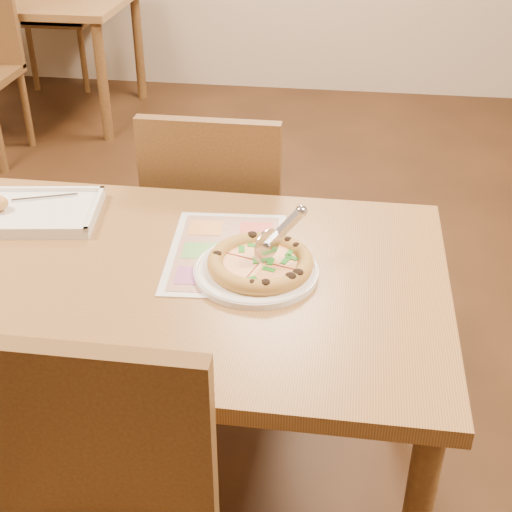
# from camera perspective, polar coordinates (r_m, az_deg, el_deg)

# --- Properties ---
(dining_table) EXTENTS (1.30, 0.85, 0.72)m
(dining_table) POSITION_cam_1_polar(r_m,az_deg,el_deg) (1.72, -6.95, -3.65)
(dining_table) COLOR olive
(dining_table) RESTS_ON ground
(chair_far) EXTENTS (0.42, 0.42, 0.47)m
(chair_far) POSITION_cam_1_polar(r_m,az_deg,el_deg) (2.26, -3.16, 3.71)
(chair_far) COLOR brown
(chair_far) RESTS_ON ground
(bg_table) EXTENTS (1.30, 0.85, 0.72)m
(bg_table) POSITION_cam_1_polar(r_m,az_deg,el_deg) (4.71, -18.25, 18.15)
(bg_table) COLOR olive
(bg_table) RESTS_ON ground
(bg_chair_far) EXTENTS (0.42, 0.42, 0.47)m
(bg_chair_far) POSITION_cam_1_polar(r_m,az_deg,el_deg) (5.17, -15.79, 18.85)
(bg_chair_far) COLOR brown
(bg_chair_far) RESTS_ON ground
(plate) EXTENTS (0.32, 0.32, 0.02)m
(plate) POSITION_cam_1_polar(r_m,az_deg,el_deg) (1.65, -0.00, -1.25)
(plate) COLOR white
(plate) RESTS_ON dining_table
(pizza) EXTENTS (0.25, 0.25, 0.04)m
(pizza) POSITION_cam_1_polar(r_m,az_deg,el_deg) (1.64, 0.36, -0.54)
(pizza) COLOR gold
(pizza) RESTS_ON plate
(pizza_cutter) EXTENTS (0.10, 0.14, 0.09)m
(pizza_cutter) POSITION_cam_1_polar(r_m,az_deg,el_deg) (1.63, 1.81, 1.74)
(pizza_cutter) COLOR silver
(pizza_cutter) RESTS_ON pizza
(appetizer_tray) EXTENTS (0.38, 0.29, 0.06)m
(appetizer_tray) POSITION_cam_1_polar(r_m,az_deg,el_deg) (1.98, -17.73, 3.30)
(appetizer_tray) COLOR silver
(appetizer_tray) RESTS_ON dining_table
(menu) EXTENTS (0.31, 0.41, 0.00)m
(menu) POSITION_cam_1_polar(r_m,az_deg,el_deg) (1.73, -2.36, 0.31)
(menu) COLOR silver
(menu) RESTS_ON dining_table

